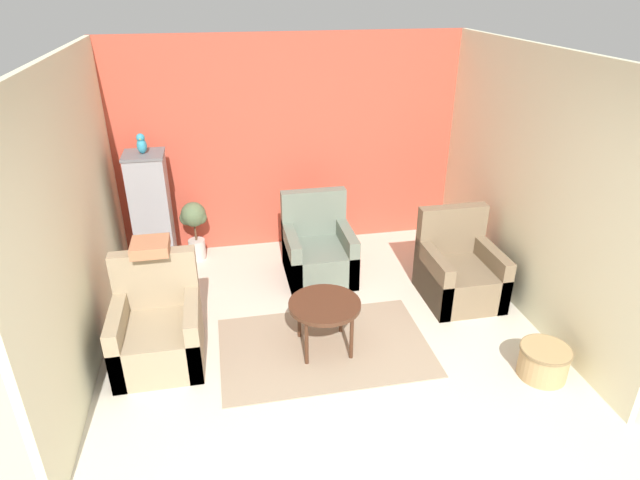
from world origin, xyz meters
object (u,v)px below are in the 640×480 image
(armchair_middle, at_px, (318,252))
(wicker_basket, at_px, (544,361))
(armchair_right, at_px, (459,273))
(birdcage, at_px, (152,214))
(coffee_table, at_px, (325,307))
(parrot, at_px, (142,144))
(armchair_left, at_px, (159,331))
(potted_plant, at_px, (194,223))

(armchair_middle, bearing_deg, wicker_basket, -53.25)
(armchair_right, distance_m, wicker_basket, 1.37)
(armchair_right, height_order, birdcage, birdcage)
(coffee_table, xyz_separation_m, birdcage, (-1.62, 1.88, 0.25))
(parrot, bearing_deg, armchair_left, -85.50)
(armchair_right, bearing_deg, armchair_middle, 151.31)
(armchair_right, distance_m, armchair_middle, 1.58)
(armchair_middle, xyz_separation_m, potted_plant, (-1.39, 0.68, 0.19))
(coffee_table, height_order, armchair_middle, armchair_middle)
(birdcage, bearing_deg, armchair_left, -85.49)
(coffee_table, distance_m, parrot, 2.71)
(armchair_middle, bearing_deg, potted_plant, 153.71)
(armchair_right, relative_size, wicker_basket, 2.17)
(armchair_middle, relative_size, birdcage, 0.66)
(armchair_left, height_order, wicker_basket, armchair_left)
(armchair_right, xyz_separation_m, armchair_middle, (-1.38, 0.76, 0.00))
(armchair_left, relative_size, birdcage, 0.66)
(coffee_table, height_order, wicker_basket, coffee_table)
(wicker_basket, bearing_deg, parrot, 142.30)
(wicker_basket, bearing_deg, armchair_left, 164.59)
(armchair_right, distance_m, potted_plant, 3.13)
(potted_plant, bearing_deg, armchair_middle, -26.29)
(coffee_table, bearing_deg, armchair_middle, 81.34)
(armchair_right, height_order, armchair_middle, same)
(potted_plant, xyz_separation_m, wicker_basket, (2.96, -2.79, -0.32))
(coffee_table, height_order, birdcage, birdcage)
(coffee_table, distance_m, armchair_right, 1.71)
(coffee_table, xyz_separation_m, wicker_basket, (1.78, -0.75, -0.29))
(armchair_left, xyz_separation_m, wicker_basket, (3.27, -0.90, -0.14))
(coffee_table, relative_size, armchair_left, 0.70)
(armchair_left, xyz_separation_m, parrot, (-0.14, 1.73, 1.23))
(armchair_left, xyz_separation_m, armchair_middle, (1.69, 1.21, 0.00))
(coffee_table, xyz_separation_m, armchair_middle, (0.21, 1.36, -0.16))
(birdcage, relative_size, parrot, 6.28)
(armchair_right, bearing_deg, armchair_left, -171.64)
(wicker_basket, bearing_deg, potted_plant, 136.66)
(birdcage, bearing_deg, parrot, 90.00)
(potted_plant, relative_size, wicker_basket, 1.70)
(coffee_table, xyz_separation_m, parrot, (-1.62, 1.89, 1.07))
(coffee_table, distance_m, birdcage, 2.50)
(coffee_table, height_order, parrot, parrot)
(armchair_left, xyz_separation_m, birdcage, (-0.14, 1.73, 0.41))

